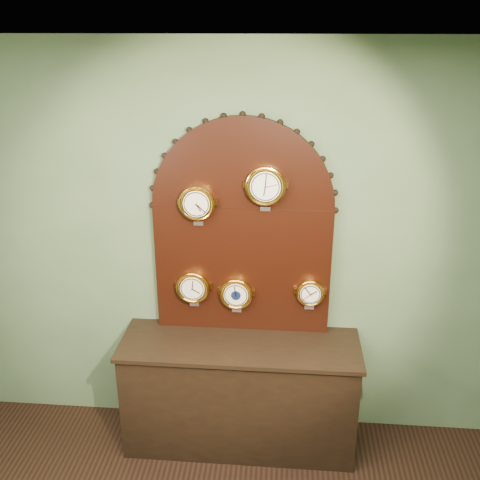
# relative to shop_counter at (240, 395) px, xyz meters

# --- Properties ---
(wall_back) EXTENTS (4.00, 0.00, 4.00)m
(wall_back) POSITION_rel_shop_counter_xyz_m (0.00, 0.27, 1.00)
(wall_back) COLOR #4E6645
(wall_back) RESTS_ON ground
(ceiling) EXTENTS (5.00, 5.00, 0.00)m
(ceiling) POSITION_rel_shop_counter_xyz_m (0.00, -2.23, 2.40)
(ceiling) COLOR white
(ceiling) RESTS_ON wall_back
(shop_counter) EXTENTS (1.60, 0.50, 0.80)m
(shop_counter) POSITION_rel_shop_counter_xyz_m (0.00, 0.00, 0.00)
(shop_counter) COLOR black
(shop_counter) RESTS_ON ground_plane
(display_board) EXTENTS (1.26, 0.06, 1.53)m
(display_board) POSITION_rel_shop_counter_xyz_m (0.00, 0.22, 1.23)
(display_board) COLOR black
(display_board) RESTS_ON shop_counter
(roman_clock) EXTENTS (0.24, 0.08, 0.29)m
(roman_clock) POSITION_rel_shop_counter_xyz_m (-0.29, 0.15, 1.38)
(roman_clock) COLOR gold
(roman_clock) RESTS_ON display_board
(arabic_clock) EXTENTS (0.26, 0.08, 0.31)m
(arabic_clock) POSITION_rel_shop_counter_xyz_m (0.15, 0.15, 1.50)
(arabic_clock) COLOR gold
(arabic_clock) RESTS_ON display_board
(hygrometer) EXTENTS (0.23, 0.08, 0.28)m
(hygrometer) POSITION_rel_shop_counter_xyz_m (-0.34, 0.15, 0.77)
(hygrometer) COLOR gold
(hygrometer) RESTS_ON display_board
(barometer) EXTENTS (0.23, 0.08, 0.28)m
(barometer) POSITION_rel_shop_counter_xyz_m (-0.04, 0.15, 0.73)
(barometer) COLOR gold
(barometer) RESTS_ON display_board
(tide_clock) EXTENTS (0.19, 0.08, 0.24)m
(tide_clock) POSITION_rel_shop_counter_xyz_m (0.47, 0.15, 0.76)
(tide_clock) COLOR gold
(tide_clock) RESTS_ON display_board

